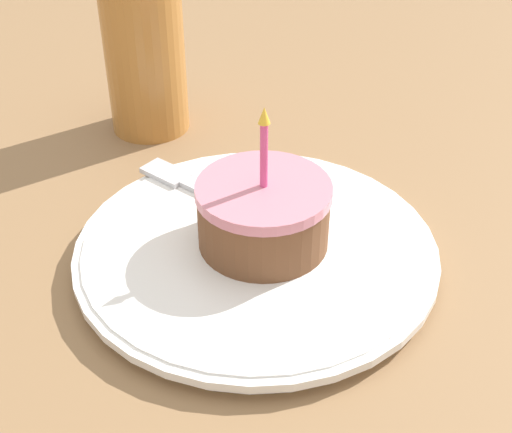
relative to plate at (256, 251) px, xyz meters
name	(u,v)px	position (x,y,z in m)	size (l,w,h in m)	color
ground_plane	(227,282)	(0.01, 0.02, -0.03)	(2.40, 2.40, 0.04)	olive
plate	(256,251)	(0.00, 0.00, 0.00)	(0.29, 0.29, 0.02)	white
cake_slice	(263,214)	(0.00, -0.01, 0.04)	(0.11, 0.11, 0.12)	brown
fork	(211,194)	(0.08, -0.02, 0.01)	(0.18, 0.04, 0.00)	silver
bottle	(145,52)	(0.24, -0.07, 0.07)	(0.08, 0.08, 0.21)	#B27233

